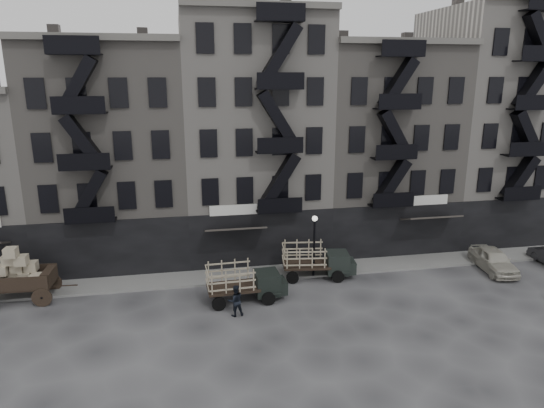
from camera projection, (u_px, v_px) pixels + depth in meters
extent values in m
plane|color=#38383A|center=(277.00, 298.00, 29.26)|extent=(140.00, 140.00, 0.00)
cube|color=slate|center=(266.00, 273.00, 32.80)|extent=(55.00, 2.50, 0.15)
cube|color=gray|center=(115.00, 154.00, 34.99)|extent=(10.00, 10.00, 15.00)
cube|color=black|center=(112.00, 249.00, 31.73)|extent=(10.00, 0.35, 4.00)
cube|color=#595651|center=(92.00, 37.00, 28.08)|extent=(10.00, 0.50, 0.40)
cube|color=#4C4744|center=(58.00, 35.00, 32.33)|extent=(0.70, 0.70, 1.20)
cube|color=#4C4744|center=(142.00, 36.00, 33.31)|extent=(0.70, 0.70, 1.20)
cube|color=#ACA69E|center=(251.00, 137.00, 36.51)|extent=(10.00, 10.00, 17.00)
cube|color=black|center=(263.00, 240.00, 33.52)|extent=(10.00, 0.35, 4.00)
cube|color=#595651|center=(262.00, 4.00, 29.35)|extent=(10.00, 0.50, 0.40)
cube|color=#4C4744|center=(207.00, 7.00, 33.59)|extent=(0.70, 0.70, 1.20)
cube|color=#4C4744|center=(284.00, 9.00, 34.58)|extent=(0.70, 0.70, 1.20)
cube|color=gray|center=(376.00, 146.00, 38.57)|extent=(10.00, 10.00, 15.00)
cube|color=black|center=(398.00, 231.00, 35.31)|extent=(10.00, 0.35, 4.00)
cube|color=#595651|center=(413.00, 41.00, 31.66)|extent=(10.00, 0.50, 0.40)
cube|color=#4C4744|center=(344.00, 39.00, 35.91)|extent=(0.70, 0.70, 1.20)
cube|color=#4C4744|center=(413.00, 40.00, 36.89)|extent=(0.70, 0.70, 1.20)
cube|color=#ACA69E|center=(491.00, 125.00, 39.96)|extent=(10.00, 10.00, 18.00)
cube|color=black|center=(520.00, 224.00, 37.10)|extent=(10.00, 0.35, 4.00)
cube|color=#4C4744|center=(534.00, 1.00, 37.90)|extent=(0.70, 0.70, 1.20)
cylinder|color=black|center=(314.00, 249.00, 31.74)|extent=(0.14, 0.14, 4.00)
sphere|color=silver|center=(315.00, 219.00, 31.19)|extent=(0.36, 0.36, 0.36)
cube|color=black|center=(21.00, 284.00, 28.76)|extent=(3.83, 2.14, 0.21)
cylinder|color=black|center=(3.00, 285.00, 29.68)|extent=(1.15, 0.16, 1.14)
cylinder|color=black|center=(42.00, 298.00, 28.09)|extent=(1.15, 0.16, 1.14)
cylinder|color=black|center=(52.00, 283.00, 30.07)|extent=(1.15, 0.16, 1.14)
cube|color=black|center=(49.00, 276.00, 28.88)|extent=(0.59, 1.68, 0.83)
cube|color=black|center=(233.00, 287.00, 28.58)|extent=(3.09, 1.91, 0.16)
cube|color=black|center=(267.00, 283.00, 29.01)|extent=(1.49, 1.66, 1.33)
cube|color=black|center=(280.00, 285.00, 29.26)|extent=(0.77, 1.36, 0.80)
cylinder|color=black|center=(269.00, 299.00, 28.32)|extent=(0.81, 0.23, 0.80)
cylinder|color=black|center=(262.00, 286.00, 29.99)|extent=(0.81, 0.23, 0.80)
cylinder|color=black|center=(219.00, 304.00, 27.67)|extent=(0.81, 0.23, 0.80)
cylinder|color=black|center=(215.00, 291.00, 29.34)|extent=(0.81, 0.23, 0.80)
cube|color=black|center=(306.00, 264.00, 31.99)|extent=(3.26, 2.18, 0.16)
cube|color=black|center=(337.00, 262.00, 32.08)|extent=(1.64, 1.79, 1.35)
cube|color=black|center=(349.00, 266.00, 32.19)|extent=(0.89, 1.43, 0.81)
cylinder|color=black|center=(338.00, 277.00, 31.37)|extent=(0.83, 0.30, 0.81)
cylinder|color=black|center=(333.00, 266.00, 33.10)|extent=(0.83, 0.30, 0.81)
cylinder|color=black|center=(293.00, 278.00, 31.22)|extent=(0.83, 0.30, 0.81)
cylinder|color=black|center=(290.00, 267.00, 32.95)|extent=(0.83, 0.30, 0.81)
imported|color=#B0AC9E|center=(493.00, 260.00, 33.20)|extent=(2.37, 4.74, 1.55)
imported|color=black|center=(235.00, 301.00, 26.96)|extent=(0.98, 0.81, 1.82)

